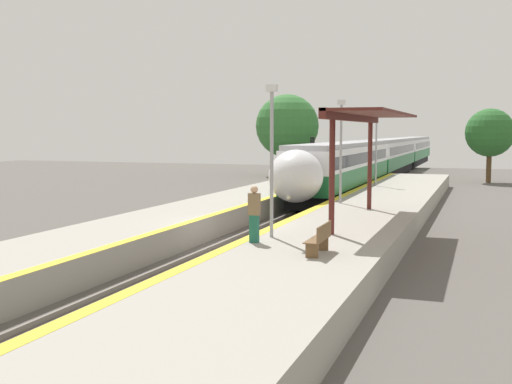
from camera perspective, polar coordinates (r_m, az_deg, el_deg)
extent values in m
plane|color=#56514C|center=(25.13, -1.88, -5.00)|extent=(120.00, 120.00, 0.00)
cube|color=slate|center=(25.38, -3.40, -4.73)|extent=(0.08, 90.00, 0.15)
cube|color=slate|center=(24.86, -0.34, -4.94)|extent=(0.08, 90.00, 0.15)
cube|color=black|center=(44.50, 7.78, 0.30)|extent=(2.53, 19.61, 0.81)
cube|color=#196633|center=(44.43, 7.79, 1.37)|extent=(2.88, 21.32, 0.87)
cube|color=#196633|center=(44.40, 7.80, 2.12)|extent=(2.89, 21.32, 0.30)
cube|color=silver|center=(44.36, 7.81, 3.16)|extent=(2.88, 21.32, 1.31)
cube|color=black|center=(44.36, 7.81, 3.07)|extent=(2.91, 19.61, 0.72)
cube|color=#9E9EA3|center=(44.33, 7.83, 4.20)|extent=(2.59, 21.32, 0.30)
cylinder|color=black|center=(37.22, 4.25, -0.88)|extent=(0.12, 0.95, 0.95)
cylinder|color=black|center=(36.87, 6.41, -0.96)|extent=(0.12, 0.95, 0.95)
cylinder|color=black|center=(39.33, 5.10, -0.55)|extent=(0.12, 0.95, 0.95)
cylinder|color=black|center=(39.00, 7.15, -0.62)|extent=(0.12, 0.95, 0.95)
cylinder|color=black|center=(50.03, 8.26, 0.68)|extent=(0.12, 0.95, 0.95)
cylinder|color=black|center=(49.77, 9.89, 0.64)|extent=(0.12, 0.95, 0.95)
cylinder|color=black|center=(52.18, 8.74, 0.87)|extent=(0.12, 0.95, 0.95)
cylinder|color=black|center=(51.93, 10.30, 0.82)|extent=(0.12, 0.95, 0.95)
ellipsoid|color=silver|center=(32.93, 3.58, 1.43)|extent=(2.76, 3.47, 2.72)
ellipsoid|color=black|center=(32.49, 3.38, 2.16)|extent=(2.01, 2.02, 1.38)
sphere|color=#F9F4CC|center=(31.77, 2.92, -0.50)|extent=(0.24, 0.24, 0.24)
cube|color=black|center=(66.25, 11.71, 1.90)|extent=(2.53, 19.61, 0.81)
cube|color=#196633|center=(66.20, 11.73, 2.62)|extent=(2.88, 21.32, 0.87)
cube|color=#196633|center=(66.18, 11.74, 3.12)|extent=(2.89, 21.32, 0.30)
cube|color=silver|center=(66.15, 11.75, 3.82)|extent=(2.88, 21.32, 1.31)
cube|color=black|center=(66.15, 11.75, 3.76)|extent=(2.91, 19.61, 0.72)
cube|color=#9E9EA3|center=(66.14, 11.76, 4.51)|extent=(2.59, 21.32, 0.30)
cylinder|color=black|center=(58.76, 9.98, 1.35)|extent=(0.12, 0.95, 0.95)
cylinder|color=black|center=(58.54, 11.37, 1.31)|extent=(0.12, 0.95, 0.95)
cylinder|color=black|center=(60.93, 10.32, 1.49)|extent=(0.12, 0.95, 0.95)
cylinder|color=black|center=(60.71, 11.67, 1.45)|extent=(0.12, 0.95, 0.95)
cylinder|color=black|center=(71.80, 11.75, 2.04)|extent=(0.12, 0.95, 0.95)
cylinder|color=black|center=(71.62, 12.89, 2.01)|extent=(0.12, 0.95, 0.95)
cylinder|color=black|center=(73.98, 11.98, 2.13)|extent=(0.12, 0.95, 0.95)
cylinder|color=black|center=(73.80, 13.09, 2.10)|extent=(0.12, 0.95, 0.95)
cube|color=black|center=(88.18, 13.70, 2.70)|extent=(2.53, 19.61, 0.81)
cube|color=#196633|center=(88.14, 13.71, 3.24)|extent=(2.88, 21.32, 0.87)
cube|color=#196633|center=(88.12, 13.72, 3.62)|extent=(2.89, 21.32, 0.30)
cube|color=silver|center=(88.11, 13.73, 4.14)|extent=(2.88, 21.32, 1.31)
cube|color=black|center=(88.11, 13.73, 4.10)|extent=(2.91, 19.61, 0.72)
cube|color=#9E9EA3|center=(88.09, 13.75, 4.66)|extent=(2.59, 21.32, 0.30)
cylinder|color=black|center=(80.61, 12.62, 2.38)|extent=(0.12, 0.95, 0.95)
cylinder|color=black|center=(80.45, 13.64, 2.35)|extent=(0.12, 0.95, 0.95)
cylinder|color=black|center=(82.79, 12.81, 2.45)|extent=(0.12, 0.95, 0.95)
cylinder|color=black|center=(82.64, 13.80, 2.42)|extent=(0.12, 0.95, 0.95)
cylinder|color=black|center=(93.73, 13.61, 2.76)|extent=(0.12, 0.95, 0.95)
cylinder|color=black|center=(93.59, 14.49, 2.74)|extent=(0.12, 0.95, 0.95)
cylinder|color=black|center=(95.92, 13.75, 2.81)|extent=(0.12, 0.95, 0.95)
cylinder|color=black|center=(95.78, 14.61, 2.79)|extent=(0.12, 0.95, 0.95)
cube|color=#9E998E|center=(23.89, 7.07, -4.36)|extent=(4.84, 64.00, 1.00)
cube|color=yellow|center=(24.38, 1.98, -2.92)|extent=(0.40, 64.00, 0.01)
cube|color=#9E998E|center=(26.54, -9.08, -3.41)|extent=(4.00, 64.00, 1.00)
cube|color=yellow|center=(25.66, -5.57, -2.53)|extent=(0.40, 64.00, 0.01)
cube|color=brown|center=(18.07, 4.99, -5.21)|extent=(0.36, 0.06, 0.42)
cube|color=brown|center=(19.24, 5.91, -4.57)|extent=(0.36, 0.06, 0.42)
cube|color=brown|center=(18.61, 5.47, -4.20)|extent=(0.44, 1.64, 0.03)
cube|color=brown|center=(18.53, 6.08, -3.51)|extent=(0.04, 1.64, 0.44)
cube|color=#1E604C|center=(20.45, -0.16, -3.29)|extent=(0.28, 0.20, 0.88)
cube|color=#7F6647|center=(20.34, -0.16, -1.08)|extent=(0.36, 0.22, 0.70)
sphere|color=tan|center=(20.29, -0.16, 0.23)|extent=(0.24, 0.24, 0.24)
cylinder|color=#59595E|center=(44.82, 5.02, 1.78)|extent=(0.14, 0.14, 3.46)
cube|color=black|center=(44.73, 5.04, 4.44)|extent=(0.28, 0.20, 0.70)
sphere|color=black|center=(44.62, 5.01, 4.66)|extent=(0.14, 0.14, 0.14)
sphere|color=red|center=(44.63, 5.00, 4.22)|extent=(0.14, 0.14, 0.14)
cylinder|color=#9E9EA3|center=(21.33, 1.40, 2.40)|extent=(0.12, 0.12, 4.83)
cube|color=silver|center=(21.35, 1.42, 9.21)|extent=(0.36, 0.20, 0.24)
cylinder|color=#9E9EA3|center=(31.84, 7.55, 3.34)|extent=(0.12, 0.12, 4.83)
cube|color=silver|center=(31.86, 7.60, 7.91)|extent=(0.36, 0.20, 0.24)
cylinder|color=#9E9EA3|center=(42.55, 10.63, 3.80)|extent=(0.12, 0.12, 4.83)
cube|color=silver|center=(42.56, 10.69, 7.22)|extent=(0.36, 0.20, 0.24)
cylinder|color=#511E19|center=(22.09, 6.76, 1.40)|extent=(0.20, 0.20, 4.01)
cylinder|color=#511E19|center=(29.63, 10.08, 2.36)|extent=(0.20, 0.20, 4.01)
cube|color=#511E19|center=(25.81, 8.73, 6.63)|extent=(0.24, 10.69, 0.36)
cube|color=#511E19|center=(25.66, 10.72, 6.87)|extent=(2.00, 10.69, 0.10)
cylinder|color=brown|center=(66.13, 2.77, 2.55)|extent=(0.44, 0.44, 2.53)
sphere|color=#337033|center=(66.05, 2.79, 5.89)|extent=(6.46, 6.46, 6.46)
cylinder|color=brown|center=(60.57, 19.99, 2.07)|extent=(0.44, 0.44, 2.74)
sphere|color=#286028|center=(60.48, 20.08, 4.98)|extent=(4.26, 4.26, 4.26)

